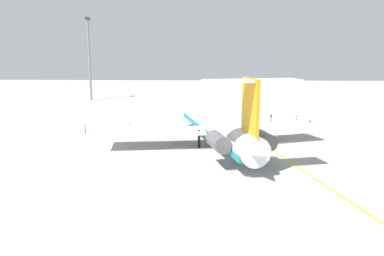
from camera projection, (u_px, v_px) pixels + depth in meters
name	position (u px, v px, depth m)	size (l,w,h in m)	color
ground	(298.00, 146.00, 65.68)	(303.38, 303.38, 0.00)	#9E9E99
main_jetliner	(218.00, 127.00, 64.94)	(41.64, 37.23, 12.28)	silver
ground_crew_near_nose	(271.00, 116.00, 88.76)	(0.46, 0.29, 1.82)	black
ground_crew_near_tail	(296.00, 118.00, 87.46)	(0.27, 0.39, 1.69)	black
ground_crew_portside	(85.00, 128.00, 76.28)	(0.36, 0.29, 1.70)	black
ground_crew_starboard	(310.00, 123.00, 81.25)	(0.40, 0.28, 1.74)	black
safety_cone_nose	(130.00, 124.00, 84.63)	(0.40, 0.40, 0.55)	#EA590F
taxiway_centreline	(265.00, 145.00, 66.41)	(77.42, 0.36, 0.01)	gold
light_mast	(89.00, 55.00, 125.69)	(4.00, 0.70, 26.09)	slate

